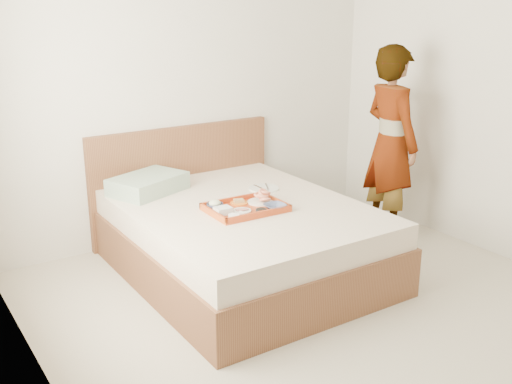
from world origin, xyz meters
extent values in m
cube|color=beige|center=(0.00, 0.00, 0.00)|extent=(3.50, 4.00, 0.01)
cube|color=silver|center=(0.00, 2.00, 1.30)|extent=(3.50, 0.01, 2.60)
cube|color=silver|center=(-1.75, 0.00, 1.30)|extent=(0.01, 4.00, 2.60)
cube|color=brown|center=(-0.15, 1.00, 0.27)|extent=(1.65, 2.00, 0.53)
cube|color=brown|center=(-0.15, 1.97, 0.47)|extent=(1.65, 0.06, 0.95)
cube|color=#9AB5A0|center=(-0.59, 1.67, 0.60)|extent=(0.65, 0.55, 0.13)
cube|color=#B94E15|center=(-0.19, 0.89, 0.55)|extent=(0.54, 0.40, 0.05)
cylinder|color=white|center=(-0.03, 0.95, 0.55)|extent=(0.19, 0.19, 0.01)
imported|color=#131442|center=(-0.02, 0.77, 0.56)|extent=(0.15, 0.15, 0.04)
cylinder|color=black|center=(-0.15, 0.75, 0.56)|extent=(0.08, 0.08, 0.03)
cylinder|color=white|center=(-0.24, 0.86, 0.55)|extent=(0.14, 0.14, 0.01)
cylinder|color=orange|center=(-0.17, 1.01, 0.55)|extent=(0.13, 0.13, 0.01)
imported|color=#131442|center=(-0.37, 1.02, 0.56)|extent=(0.12, 0.12, 0.04)
cube|color=silver|center=(-0.38, 0.88, 0.57)|extent=(0.11, 0.10, 0.05)
cylinder|color=white|center=(-0.36, 0.77, 0.56)|extent=(0.08, 0.08, 0.03)
cylinder|color=white|center=(0.21, 1.25, 0.54)|extent=(0.30, 0.30, 0.01)
imported|color=silver|center=(1.30, 0.97, 0.81)|extent=(0.46, 0.64, 1.63)
camera|label=1|loc=(-2.35, -2.54, 1.95)|focal=42.49mm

